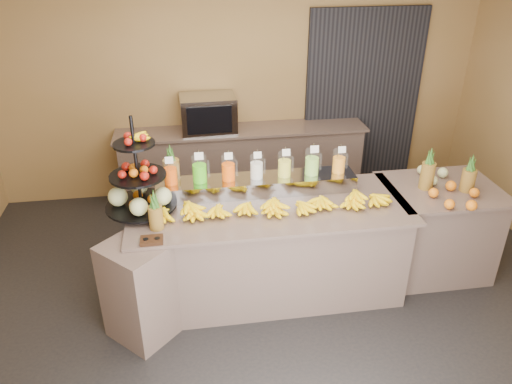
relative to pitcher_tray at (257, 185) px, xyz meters
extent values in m
plane|color=black|center=(0.07, -0.58, -1.01)|extent=(6.00, 6.00, 0.00)
cube|color=olive|center=(0.07, 1.93, 0.39)|extent=(6.00, 0.02, 2.80)
cube|color=black|center=(1.67, 1.88, 0.19)|extent=(1.50, 0.06, 2.20)
cube|color=gray|center=(0.07, -0.28, -0.56)|extent=(2.40, 0.90, 0.90)
cube|color=gray|center=(0.07, -0.28, -0.09)|extent=(2.50, 1.00, 0.03)
cube|color=gray|center=(-1.08, -0.68, -0.56)|extent=(0.71, 0.71, 0.90)
cube|color=gray|center=(1.77, -0.18, -0.56)|extent=(1.00, 0.80, 0.90)
cube|color=gray|center=(1.77, -0.18, -0.09)|extent=(1.08, 0.88, 0.03)
cube|color=gray|center=(0.07, 1.67, -0.56)|extent=(3.00, 0.50, 0.90)
cube|color=gray|center=(0.07, 1.67, -0.09)|extent=(3.10, 0.55, 0.03)
cube|color=gray|center=(0.00, 0.00, 0.00)|extent=(1.85, 0.30, 0.15)
cylinder|color=silver|center=(-0.78, 0.00, 0.19)|extent=(0.12, 0.12, 0.23)
cylinder|color=#E64900|center=(-0.78, 0.00, 0.15)|extent=(0.11, 0.11, 0.15)
cylinder|color=gray|center=(-0.80, 0.01, 0.24)|extent=(0.01, 0.01, 0.27)
cube|color=white|center=(-0.78, -0.06, 0.33)|extent=(0.07, 0.02, 0.06)
cylinder|color=silver|center=(-0.52, 0.00, 0.20)|extent=(0.13, 0.13, 0.25)
cylinder|color=#3EBF12|center=(-0.52, 0.00, 0.16)|extent=(0.13, 0.13, 0.17)
cylinder|color=gray|center=(-0.54, 0.01, 0.25)|extent=(0.01, 0.01, 0.29)
cube|color=white|center=(-0.52, -0.06, 0.35)|extent=(0.08, 0.02, 0.07)
cylinder|color=silver|center=(-0.26, 0.00, 0.19)|extent=(0.13, 0.13, 0.23)
cylinder|color=#FF5500|center=(-0.26, 0.00, 0.15)|extent=(0.12, 0.12, 0.16)
cylinder|color=gray|center=(-0.28, 0.01, 0.24)|extent=(0.01, 0.01, 0.27)
cube|color=white|center=(-0.26, -0.06, 0.34)|extent=(0.07, 0.02, 0.06)
cylinder|color=silver|center=(0.00, 0.00, 0.19)|extent=(0.12, 0.12, 0.22)
cylinder|color=silver|center=(0.00, 0.00, 0.15)|extent=(0.11, 0.11, 0.15)
cylinder|color=gray|center=(-0.02, 0.01, 0.24)|extent=(0.01, 0.01, 0.26)
cube|color=white|center=(0.00, -0.06, 0.33)|extent=(0.07, 0.02, 0.06)
cylinder|color=silver|center=(0.26, 0.00, 0.19)|extent=(0.13, 0.13, 0.23)
cylinder|color=#D7D43F|center=(0.26, 0.00, 0.15)|extent=(0.12, 0.12, 0.16)
cylinder|color=gray|center=(0.24, 0.01, 0.24)|extent=(0.01, 0.01, 0.27)
cube|color=white|center=(0.26, -0.06, 0.34)|extent=(0.07, 0.02, 0.06)
cylinder|color=silver|center=(0.52, 0.00, 0.20)|extent=(0.13, 0.13, 0.24)
cylinder|color=#8BD14B|center=(0.52, 0.00, 0.16)|extent=(0.12, 0.12, 0.17)
cylinder|color=gray|center=(0.50, 0.01, 0.25)|extent=(0.01, 0.01, 0.29)
cube|color=white|center=(0.52, -0.06, 0.35)|extent=(0.08, 0.02, 0.07)
cylinder|color=silver|center=(0.78, 0.00, 0.19)|extent=(0.12, 0.12, 0.22)
cylinder|color=orange|center=(0.78, 0.00, 0.15)|extent=(0.11, 0.11, 0.15)
cylinder|color=gray|center=(0.76, 0.01, 0.24)|extent=(0.01, 0.01, 0.26)
cube|color=white|center=(0.78, -0.06, 0.33)|extent=(0.07, 0.02, 0.06)
ellipsoid|color=yellow|center=(-0.85, -0.35, -0.02)|extent=(0.26, 0.19, 0.11)
ellipsoid|color=yellow|center=(-0.61, -0.35, -0.02)|extent=(0.26, 0.19, 0.11)
ellipsoid|color=yellow|center=(-0.38, -0.35, -0.02)|extent=(0.26, 0.19, 0.11)
ellipsoid|color=yellow|center=(-0.15, -0.35, -0.02)|extent=(0.26, 0.19, 0.11)
ellipsoid|color=yellow|center=(0.08, -0.35, -0.02)|extent=(0.26, 0.19, 0.11)
ellipsoid|color=yellow|center=(0.32, -0.35, -0.02)|extent=(0.26, 0.19, 0.11)
ellipsoid|color=yellow|center=(0.55, -0.35, -0.02)|extent=(0.26, 0.19, 0.11)
ellipsoid|color=yellow|center=(0.78, -0.35, -0.02)|extent=(0.26, 0.19, 0.11)
ellipsoid|color=yellow|center=(1.01, -0.35, -0.02)|extent=(0.26, 0.19, 0.11)
ellipsoid|color=yellow|center=(-0.66, -0.35, 0.05)|extent=(0.21, 0.17, 0.10)
ellipsoid|color=yellow|center=(0.08, -0.35, 0.05)|extent=(0.21, 0.17, 0.10)
ellipsoid|color=yellow|center=(0.83, -0.35, 0.05)|extent=(0.21, 0.17, 0.10)
cylinder|color=black|center=(-1.05, -0.18, 0.36)|extent=(0.03, 0.03, 0.87)
cylinder|color=black|center=(-1.05, -0.18, -0.03)|extent=(0.71, 0.71, 0.02)
cylinder|color=black|center=(-1.05, -0.18, 0.26)|extent=(0.55, 0.55, 0.02)
cylinder|color=black|center=(-1.05, -0.18, 0.55)|extent=(0.40, 0.40, 0.02)
sphere|color=#BBBD82|center=(-0.85, -0.18, 0.06)|extent=(0.16, 0.16, 0.16)
sphere|color=maroon|center=(-0.91, -0.18, 0.31)|extent=(0.08, 0.08, 0.08)
sphere|color=orange|center=(-1.14, -0.18, 0.03)|extent=(0.09, 0.09, 0.09)
cube|color=black|center=(-0.95, -0.70, -0.06)|extent=(0.18, 0.13, 0.03)
cylinder|color=brown|center=(-0.91, -0.50, 0.03)|extent=(0.12, 0.12, 0.20)
cone|color=#24501A|center=(-0.91, -0.50, 0.21)|extent=(0.06, 0.06, 0.16)
cylinder|color=brown|center=(-0.77, 0.22, 0.07)|extent=(0.15, 0.15, 0.28)
cone|color=#24501A|center=(-0.77, 0.22, 0.29)|extent=(0.08, 0.08, 0.16)
cylinder|color=brown|center=(1.60, -0.16, 0.05)|extent=(0.14, 0.14, 0.26)
cylinder|color=brown|center=(1.96, -0.27, 0.03)|extent=(0.13, 0.13, 0.22)
ellipsoid|color=orange|center=(1.76, -0.43, -0.03)|extent=(0.39, 0.26, 0.10)
cube|color=gray|center=(-0.33, 1.67, 0.14)|extent=(0.67, 0.48, 0.44)
camera|label=1|loc=(-0.63, -4.08, 2.12)|focal=35.00mm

